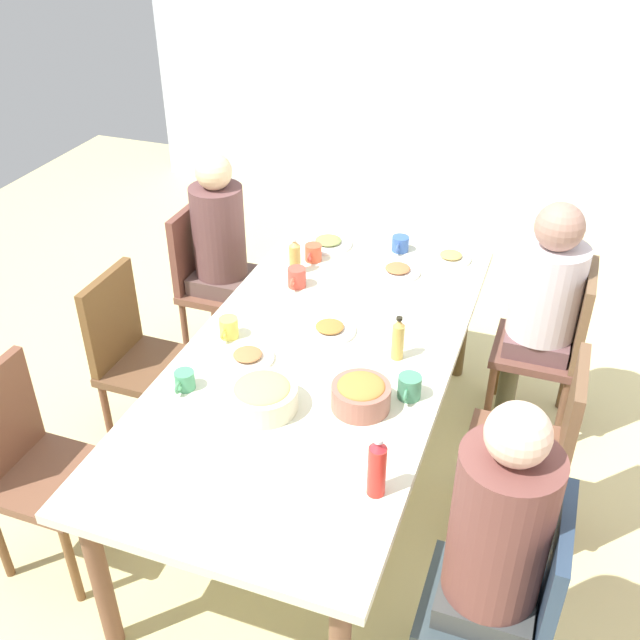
% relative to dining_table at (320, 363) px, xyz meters
% --- Properties ---
extents(ground_plane, '(7.52, 7.52, 0.00)m').
position_rel_dining_table_xyz_m(ground_plane, '(0.00, 0.00, -0.68)').
color(ground_plane, '#CABF84').
extents(wall_left, '(0.12, 5.12, 2.60)m').
position_rel_dining_table_xyz_m(wall_left, '(-3.19, 0.00, 0.62)').
color(wall_left, silver).
rests_on(wall_left, ground_plane).
extents(dining_table, '(2.28, 1.08, 0.75)m').
position_rel_dining_table_xyz_m(dining_table, '(0.00, 0.00, 0.00)').
color(dining_table, beige).
rests_on(dining_table, ground_plane).
extents(chair_0, '(0.40, 0.40, 0.90)m').
position_rel_dining_table_xyz_m(chair_0, '(0.76, -0.92, -0.17)').
color(chair_0, brown).
rests_on(chair_0, ground_plane).
extents(chair_1, '(0.40, 0.40, 0.90)m').
position_rel_dining_table_xyz_m(chair_1, '(0.00, 0.92, -0.17)').
color(chair_1, brown).
rests_on(chair_1, ground_plane).
extents(chair_2, '(0.40, 0.40, 0.90)m').
position_rel_dining_table_xyz_m(chair_2, '(-0.76, 0.92, -0.17)').
color(chair_2, brown).
rests_on(chair_2, ground_plane).
extents(person_2, '(0.32, 0.32, 1.21)m').
position_rel_dining_table_xyz_m(person_2, '(-0.76, 0.83, 0.06)').
color(person_2, brown).
rests_on(person_2, ground_plane).
extents(chair_3, '(0.40, 0.40, 0.90)m').
position_rel_dining_table_xyz_m(chair_3, '(0.00, -0.92, -0.17)').
color(chair_3, brown).
rests_on(chair_3, ground_plane).
extents(chair_4, '(0.40, 0.40, 0.90)m').
position_rel_dining_table_xyz_m(chair_4, '(-0.76, -0.92, -0.17)').
color(chair_4, brown).
rests_on(chair_4, ground_plane).
extents(person_4, '(0.30, 0.30, 1.22)m').
position_rel_dining_table_xyz_m(person_4, '(-0.76, -0.83, 0.04)').
color(person_4, brown).
rests_on(person_4, ground_plane).
extents(chair_5, '(0.40, 0.40, 0.90)m').
position_rel_dining_table_xyz_m(chair_5, '(0.76, 0.92, -0.17)').
color(chair_5, '#334046').
rests_on(chair_5, ground_plane).
extents(person_5, '(0.30, 0.30, 1.27)m').
position_rel_dining_table_xyz_m(person_5, '(0.76, 0.83, 0.08)').
color(person_5, '#413C47').
rests_on(person_5, ground_plane).
extents(plate_0, '(0.20, 0.20, 0.04)m').
position_rel_dining_table_xyz_m(plate_0, '(-0.96, 0.35, 0.08)').
color(plate_0, white).
rests_on(plate_0, dining_table).
extents(plate_1, '(0.25, 0.25, 0.04)m').
position_rel_dining_table_xyz_m(plate_1, '(-0.91, -0.28, 0.08)').
color(plate_1, white).
rests_on(plate_1, dining_table).
extents(plate_2, '(0.22, 0.22, 0.04)m').
position_rel_dining_table_xyz_m(plate_2, '(-0.74, 0.14, 0.08)').
color(plate_2, white).
rests_on(plate_2, dining_table).
extents(plate_3, '(0.21, 0.21, 0.04)m').
position_rel_dining_table_xyz_m(plate_3, '(0.16, -0.25, 0.08)').
color(plate_3, silver).
rests_on(plate_3, dining_table).
extents(plate_4, '(0.22, 0.22, 0.04)m').
position_rel_dining_table_xyz_m(plate_4, '(-0.14, -0.01, 0.08)').
color(plate_4, white).
rests_on(plate_4, dining_table).
extents(bowl_0, '(0.26, 0.26, 0.11)m').
position_rel_dining_table_xyz_m(bowl_0, '(0.42, -0.07, 0.12)').
color(bowl_0, beige).
rests_on(bowl_0, dining_table).
extents(bowl_1, '(0.22, 0.22, 0.12)m').
position_rel_dining_table_xyz_m(bowl_1, '(0.29, 0.27, 0.12)').
color(bowl_1, '#9B6050').
rests_on(bowl_1, dining_table).
extents(cup_0, '(0.12, 0.08, 0.09)m').
position_rel_dining_table_xyz_m(cup_0, '(0.04, -0.40, 0.11)').
color(cup_0, '#DDCE51').
rests_on(cup_0, dining_table).
extents(cup_1, '(0.12, 0.09, 0.10)m').
position_rel_dining_table_xyz_m(cup_1, '(-0.45, -0.28, 0.11)').
color(cup_1, '#C74739').
rests_on(cup_1, dining_table).
extents(cup_2, '(0.11, 0.08, 0.07)m').
position_rel_dining_table_xyz_m(cup_2, '(0.41, -0.40, 0.10)').
color(cup_2, '#459264').
rests_on(cup_2, dining_table).
extents(cup_3, '(0.12, 0.08, 0.09)m').
position_rel_dining_table_xyz_m(cup_3, '(-0.72, -0.30, 0.11)').
color(cup_3, '#D55134').
rests_on(cup_3, dining_table).
extents(cup_4, '(0.13, 0.09, 0.09)m').
position_rel_dining_table_xyz_m(cup_4, '(0.17, 0.42, 0.11)').
color(cup_4, '#428562').
rests_on(cup_4, dining_table).
extents(cup_5, '(0.12, 0.09, 0.08)m').
position_rel_dining_table_xyz_m(cup_5, '(-0.97, 0.09, 0.10)').
color(cup_5, '#3459A4').
rests_on(cup_5, dining_table).
extents(bottle_0, '(0.06, 0.06, 0.19)m').
position_rel_dining_table_xyz_m(bottle_0, '(-0.58, -0.34, 0.15)').
color(bottle_0, '#BF9745').
rests_on(bottle_0, dining_table).
extents(bottle_1, '(0.06, 0.06, 0.23)m').
position_rel_dining_table_xyz_m(bottle_1, '(0.68, 0.44, 0.18)').
color(bottle_1, red).
rests_on(bottle_1, dining_table).
extents(bottle_2, '(0.05, 0.05, 0.20)m').
position_rel_dining_table_xyz_m(bottle_2, '(-0.06, 0.31, 0.16)').
color(bottle_2, gold).
rests_on(bottle_2, dining_table).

